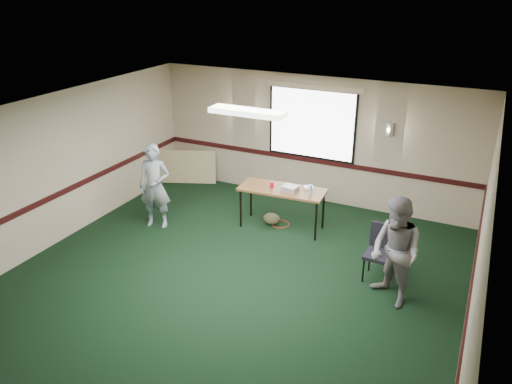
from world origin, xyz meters
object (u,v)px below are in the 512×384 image
at_px(conference_chair, 381,248).
at_px(person_right, 396,252).
at_px(projector, 290,188).
at_px(person_left, 155,186).
at_px(folding_table, 282,192).

relative_size(conference_chair, person_right, 0.54).
xyz_separation_m(projector, person_right, (2.26, -1.48, -0.02)).
relative_size(conference_chair, person_left, 0.54).
height_order(conference_chair, person_left, person_left).
bearing_deg(person_left, projector, 4.57).
bearing_deg(person_right, folding_table, -173.44).
distance_m(conference_chair, person_right, 0.74).
distance_m(folding_table, conference_chair, 2.31).
xyz_separation_m(conference_chair, person_left, (-4.35, -0.07, 0.30)).
distance_m(folding_table, person_left, 2.44).
bearing_deg(projector, conference_chair, -18.61).
bearing_deg(person_left, conference_chair, -16.18).
bearing_deg(person_right, person_left, -148.12).
bearing_deg(person_left, person_right, -23.55).
distance_m(conference_chair, person_left, 4.36).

